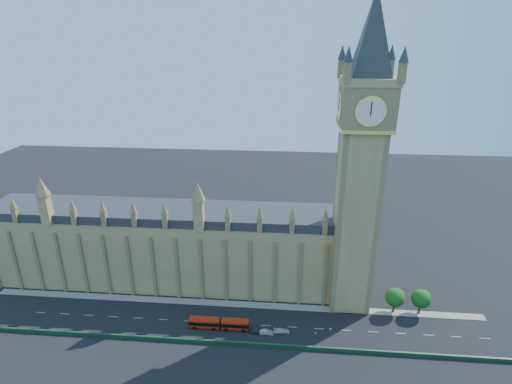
# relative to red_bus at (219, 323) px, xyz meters

# --- Properties ---
(ground) EXTENTS (400.00, 400.00, 0.00)m
(ground) POSITION_rel_red_bus_xyz_m (2.01, 2.25, -1.61)
(ground) COLOR black
(ground) RESTS_ON ground
(palace_westminster) EXTENTS (120.00, 20.00, 28.00)m
(palace_westminster) POSITION_rel_red_bus_xyz_m (-22.99, 24.25, 12.26)
(palace_westminster) COLOR #A58250
(palace_westminster) RESTS_ON ground
(elizabeth_tower) EXTENTS (20.59, 20.59, 105.00)m
(elizabeth_tower) POSITION_rel_red_bus_xyz_m (40.01, 16.24, 52.95)
(elizabeth_tower) COLOR #A58250
(elizabeth_tower) RESTS_ON ground
(bridge_parapet) EXTENTS (160.00, 0.60, 1.20)m
(bridge_parapet) POSITION_rel_red_bus_xyz_m (2.01, -6.75, -1.01)
(bridge_parapet) COLOR #1E4C2D
(bridge_parapet) RESTS_ON ground
(kerb_north) EXTENTS (160.00, 3.00, 0.16)m
(kerb_north) POSITION_rel_red_bus_xyz_m (2.01, 11.75, -1.53)
(kerb_north) COLOR gray
(kerb_north) RESTS_ON ground
(tree_east_near) EXTENTS (6.00, 6.00, 8.50)m
(tree_east_near) POSITION_rel_red_bus_xyz_m (54.24, 12.33, 4.04)
(tree_east_near) COLOR #382619
(tree_east_near) RESTS_ON ground
(tree_east_far) EXTENTS (6.00, 6.00, 8.50)m
(tree_east_far) POSITION_rel_red_bus_xyz_m (62.24, 12.33, 4.04)
(tree_east_far) COLOR #382619
(tree_east_far) RESTS_ON ground
(red_bus) EXTENTS (17.93, 2.88, 3.05)m
(red_bus) POSITION_rel_red_bus_xyz_m (0.00, 0.00, 0.00)
(red_bus) COLOR red
(red_bus) RESTS_ON ground
(car_grey) EXTENTS (3.89, 1.91, 1.28)m
(car_grey) POSITION_rel_red_bus_xyz_m (11.51, -1.20, -0.97)
(car_grey) COLOR #393B40
(car_grey) RESTS_ON ground
(car_silver) EXTENTS (4.12, 1.46, 1.36)m
(car_silver) POSITION_rel_red_bus_xyz_m (14.44, -1.51, -0.93)
(car_silver) COLOR #A7AAAF
(car_silver) RESTS_ON ground
(car_white) EXTENTS (4.78, 2.28, 1.34)m
(car_white) POSITION_rel_red_bus_xyz_m (18.85, -0.53, -0.93)
(car_white) COLOR silver
(car_white) RESTS_ON ground
(cone_a) EXTENTS (0.53, 0.53, 0.75)m
(cone_a) POSITION_rel_red_bus_xyz_m (20.74, -0.21, -1.23)
(cone_a) COLOR black
(cone_a) RESTS_ON ground
(cone_b) EXTENTS (0.48, 0.48, 0.62)m
(cone_b) POSITION_rel_red_bus_xyz_m (33.64, 2.06, -1.30)
(cone_b) COLOR black
(cone_b) RESTS_ON ground
(cone_c) EXTENTS (0.56, 0.56, 0.75)m
(cone_c) POSITION_rel_red_bus_xyz_m (28.86, -0.26, -1.24)
(cone_c) COLOR black
(cone_c) RESTS_ON ground
(cone_d) EXTENTS (0.54, 0.54, 0.76)m
(cone_d) POSITION_rel_red_bus_xyz_m (33.27, 1.95, -1.23)
(cone_d) COLOR black
(cone_d) RESTS_ON ground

